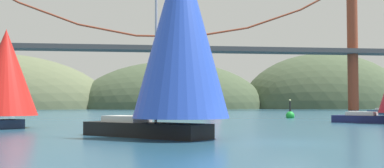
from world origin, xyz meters
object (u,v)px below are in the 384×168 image
object	(u,v)px
sailboat_blue_spinnaker	(179,35)
sailboat_pink_spinnaker	(213,93)
sailboat_red_spinnaker	(4,75)
channel_buoy	(290,115)

from	to	relation	value
sailboat_blue_spinnaker	sailboat_pink_spinnaker	distance (m)	49.00
sailboat_blue_spinnaker	sailboat_red_spinnaker	bearing A→B (deg)	136.12
sailboat_red_spinnaker	channel_buoy	bearing A→B (deg)	34.87
sailboat_blue_spinnaker	channel_buoy	bearing A→B (deg)	61.71
sailboat_pink_spinnaker	channel_buoy	xyz separation A→B (m)	(7.25, -15.92, -3.17)
channel_buoy	sailboat_pink_spinnaker	bearing A→B (deg)	114.48
sailboat_blue_spinnaker	sailboat_pink_spinnaker	bearing A→B (deg)	78.23
sailboat_red_spinnaker	channel_buoy	size ratio (longest dim) A/B	3.09
sailboat_pink_spinnaker	channel_buoy	size ratio (longest dim) A/B	2.72
sailboat_blue_spinnaker	channel_buoy	world-z (taller)	sailboat_blue_spinnaker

